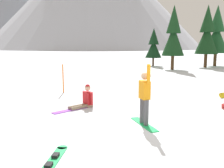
{
  "coord_description": "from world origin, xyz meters",
  "views": [
    {
      "loc": [
        -1.64,
        -7.28,
        2.56
      ],
      "look_at": [
        -1.54,
        2.74,
        1.0
      ],
      "focal_mm": 39.8,
      "sensor_mm": 36.0,
      "label": 1
    }
  ],
  "objects_px": {
    "trail_marker_pole": "(63,79)",
    "pine_tree_young": "(217,33)",
    "loose_snowboard_near_right": "(52,161)",
    "pine_tree_short": "(207,34)",
    "snowboarder_foreground": "(144,96)",
    "snowboarder_midground": "(84,100)",
    "pine_tree_leaning": "(154,45)",
    "pine_tree_broad": "(173,35)"
  },
  "relations": [
    {
      "from": "trail_marker_pole",
      "to": "loose_snowboard_near_right",
      "type": "bearing_deg",
      "value": -81.31
    },
    {
      "from": "loose_snowboard_near_right",
      "to": "pine_tree_broad",
      "type": "height_order",
      "value": "pine_tree_broad"
    },
    {
      "from": "pine_tree_leaning",
      "to": "snowboarder_foreground",
      "type": "bearing_deg",
      "value": -100.58
    },
    {
      "from": "snowboarder_foreground",
      "to": "loose_snowboard_near_right",
      "type": "bearing_deg",
      "value": -132.22
    },
    {
      "from": "loose_snowboard_near_right",
      "to": "trail_marker_pole",
      "type": "bearing_deg",
      "value": 98.69
    },
    {
      "from": "trail_marker_pole",
      "to": "pine_tree_leaning",
      "type": "distance_m",
      "value": 19.63
    },
    {
      "from": "pine_tree_leaning",
      "to": "loose_snowboard_near_right",
      "type": "bearing_deg",
      "value": -104.56
    },
    {
      "from": "pine_tree_young",
      "to": "pine_tree_short",
      "type": "height_order",
      "value": "pine_tree_young"
    },
    {
      "from": "snowboarder_midground",
      "to": "pine_tree_young",
      "type": "distance_m",
      "value": 25.55
    },
    {
      "from": "pine_tree_leaning",
      "to": "pine_tree_broad",
      "type": "bearing_deg",
      "value": -75.55
    },
    {
      "from": "snowboarder_foreground",
      "to": "pine_tree_short",
      "type": "relative_size",
      "value": 0.28
    },
    {
      "from": "loose_snowboard_near_right",
      "to": "pine_tree_short",
      "type": "relative_size",
      "value": 0.26
    },
    {
      "from": "snowboarder_foreground",
      "to": "pine_tree_short",
      "type": "xyz_separation_m",
      "value": [
        10.14,
        21.23,
        2.96
      ]
    },
    {
      "from": "snowboarder_foreground",
      "to": "snowboarder_midground",
      "type": "xyz_separation_m",
      "value": [
        -2.17,
        2.31,
        -0.61
      ]
    },
    {
      "from": "snowboarder_midground",
      "to": "pine_tree_leaning",
      "type": "height_order",
      "value": "pine_tree_leaning"
    },
    {
      "from": "loose_snowboard_near_right",
      "to": "pine_tree_short",
      "type": "bearing_deg",
      "value": 62.3
    },
    {
      "from": "pine_tree_short",
      "to": "pine_tree_broad",
      "type": "relative_size",
      "value": 1.06
    },
    {
      "from": "pine_tree_young",
      "to": "pine_tree_broad",
      "type": "distance_m",
      "value": 7.93
    },
    {
      "from": "loose_snowboard_near_right",
      "to": "trail_marker_pole",
      "type": "xyz_separation_m",
      "value": [
        -1.25,
        8.2,
        0.76
      ]
    },
    {
      "from": "snowboarder_midground",
      "to": "pine_tree_broad",
      "type": "height_order",
      "value": "pine_tree_broad"
    },
    {
      "from": "loose_snowboard_near_right",
      "to": "snowboarder_foreground",
      "type": "bearing_deg",
      "value": 47.78
    },
    {
      "from": "trail_marker_pole",
      "to": "pine_tree_broad",
      "type": "bearing_deg",
      "value": 54.74
    },
    {
      "from": "pine_tree_leaning",
      "to": "pine_tree_short",
      "type": "xyz_separation_m",
      "value": [
        5.77,
        -2.16,
        1.34
      ]
    },
    {
      "from": "loose_snowboard_near_right",
      "to": "pine_tree_broad",
      "type": "xyz_separation_m",
      "value": [
        7.99,
        21.27,
        3.64
      ]
    },
    {
      "from": "snowboarder_foreground",
      "to": "trail_marker_pole",
      "type": "bearing_deg",
      "value": 123.23
    },
    {
      "from": "pine_tree_leaning",
      "to": "pine_tree_broad",
      "type": "distance_m",
      "value": 5.03
    },
    {
      "from": "snowboarder_foreground",
      "to": "pine_tree_leaning",
      "type": "distance_m",
      "value": 23.85
    },
    {
      "from": "pine_tree_young",
      "to": "pine_tree_leaning",
      "type": "distance_m",
      "value": 7.86
    },
    {
      "from": "snowboarder_foreground",
      "to": "snowboarder_midground",
      "type": "height_order",
      "value": "snowboarder_foreground"
    },
    {
      "from": "pine_tree_short",
      "to": "pine_tree_broad",
      "type": "xyz_separation_m",
      "value": [
        -4.54,
        -2.6,
        -0.24
      ]
    },
    {
      "from": "snowboarder_midground",
      "to": "pine_tree_broad",
      "type": "relative_size",
      "value": 0.23
    },
    {
      "from": "snowboarder_foreground",
      "to": "pine_tree_broad",
      "type": "distance_m",
      "value": 19.64
    },
    {
      "from": "snowboarder_midground",
      "to": "pine_tree_short",
      "type": "height_order",
      "value": "pine_tree_short"
    },
    {
      "from": "snowboarder_midground",
      "to": "pine_tree_young",
      "type": "bearing_deg",
      "value": 55.67
    },
    {
      "from": "pine_tree_leaning",
      "to": "pine_tree_short",
      "type": "relative_size",
      "value": 0.66
    },
    {
      "from": "trail_marker_pole",
      "to": "pine_tree_young",
      "type": "bearing_deg",
      "value": 48.26
    },
    {
      "from": "trail_marker_pole",
      "to": "pine_tree_short",
      "type": "distance_m",
      "value": 21.1
    },
    {
      "from": "snowboarder_midground",
      "to": "loose_snowboard_near_right",
      "type": "relative_size",
      "value": 0.85
    },
    {
      "from": "trail_marker_pole",
      "to": "snowboarder_midground",
      "type": "bearing_deg",
      "value": -65.64
    },
    {
      "from": "pine_tree_short",
      "to": "trail_marker_pole",
      "type": "bearing_deg",
      "value": -131.34
    },
    {
      "from": "trail_marker_pole",
      "to": "snowboarder_foreground",
      "type": "bearing_deg",
      "value": -56.77
    },
    {
      "from": "snowboarder_foreground",
      "to": "snowboarder_midground",
      "type": "bearing_deg",
      "value": 133.2
    }
  ]
}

